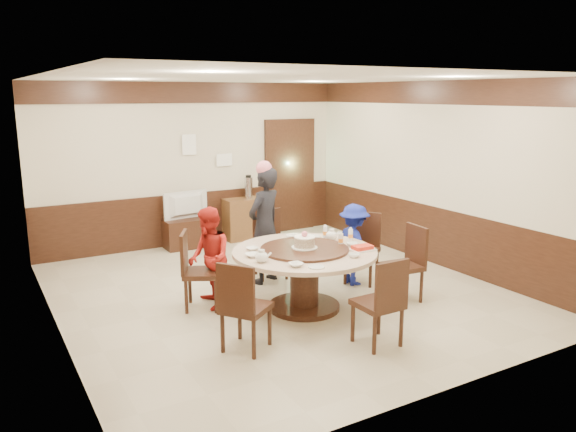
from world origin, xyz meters
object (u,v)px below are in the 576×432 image
person_standing (265,226)px  shrimp_platter (362,248)px  side_cabinet (246,218)px  birthday_cake (304,242)px  person_blue (354,245)px  thermos (249,188)px  person_red (209,258)px  tv_stand (189,233)px  television (188,205)px  banquet_table (304,267)px

person_standing → shrimp_platter: 1.60m
side_cabinet → birthday_cake: bearing=-104.3°
person_blue → shrimp_platter: bearing=147.9°
birthday_cake → thermos: size_ratio=0.83×
person_red → side_cabinet: bearing=154.8°
tv_stand → television: size_ratio=1.04×
shrimp_platter → tv_stand: shrimp_platter is taller
person_standing → birthday_cake: 1.15m
person_standing → thermos: 2.49m
person_standing → television: bearing=-107.8°
birthday_cake → tv_stand: bearing=93.7°
person_standing → thermos: person_standing is taller
person_blue → thermos: size_ratio=2.98×
birthday_cake → television: (-0.22, 3.44, -0.12)m
banquet_table → person_standing: bearing=87.2°
shrimp_platter → thermos: 3.85m
side_cabinet → person_blue: bearing=-86.2°
person_red → thermos: person_red is taller
person_standing → person_blue: 1.27m
banquet_table → person_blue: (1.09, 0.45, 0.03)m
person_red → tv_stand: size_ratio=1.49×
tv_stand → side_cabinet: size_ratio=1.06×
person_blue → side_cabinet: size_ratio=1.42×
person_red → person_blue: (2.07, -0.19, -0.06)m
person_blue → banquet_table: bearing=111.2°
person_standing → tv_stand: size_ratio=1.92×
banquet_table → side_cabinet: banquet_table is taller
television → side_cabinet: television is taller
shrimp_platter → side_cabinet: shrimp_platter is taller
television → tv_stand: bearing=171.9°
banquet_table → thermos: 3.62m
tv_stand → side_cabinet: bearing=1.6°
person_blue → thermos: bearing=1.2°
person_blue → side_cabinet: person_blue is taller
thermos → shrimp_platter: bearing=-95.2°
shrimp_platter → side_cabinet: (0.28, 3.83, -0.40)m
banquet_table → shrimp_platter: shrimp_platter is taller
birthday_cake → shrimp_platter: 0.71m
shrimp_platter → person_standing: bearing=109.9°
banquet_table → television: bearing=93.7°
banquet_table → television: (-0.22, 3.44, 0.20)m
person_blue → birthday_cake: size_ratio=3.59×
shrimp_platter → thermos: bearing=84.8°
person_standing → person_blue: bearing=121.3°
banquet_table → person_red: bearing=147.1°
person_blue → shrimp_platter: size_ratio=3.78×
thermos → person_standing: bearing=-111.0°
person_red → television: 2.91m
television → banquet_table: bearing=85.6°
shrimp_platter → tv_stand: 3.92m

